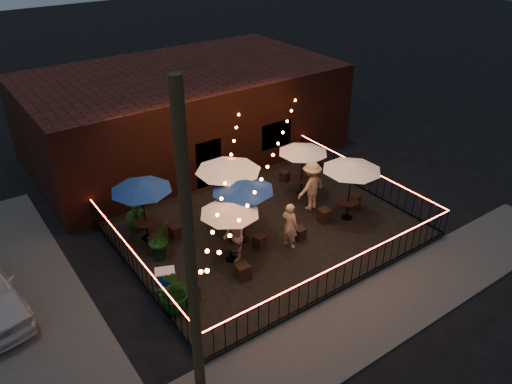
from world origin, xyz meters
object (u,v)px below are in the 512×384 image
cafe_table_1 (141,187)px  cafe_table_4 (352,167)px  cafe_table_2 (243,187)px  cafe_table_5 (303,150)px  cafe_table_3 (228,167)px  cafe_table_0 (230,210)px  cooler (166,281)px  utility_pole (190,262)px

cafe_table_1 → cafe_table_4: 7.43m
cafe_table_2 → cafe_table_5: size_ratio=1.02×
cafe_table_3 → cafe_table_4: bearing=-30.4°
cafe_table_2 → cafe_table_3: bearing=82.0°
cafe_table_2 → cafe_table_5: cafe_table_2 is taller
cafe_table_0 → cooler: size_ratio=2.90×
cafe_table_4 → cafe_table_5: bearing=96.0°
utility_pole → cafe_table_1: (1.60, 6.56, -1.73)m
cafe_table_0 → cafe_table_5: size_ratio=0.92×
cafe_table_1 → cafe_table_3: (2.91, -0.88, 0.25)m
cafe_table_2 → cafe_table_5: (3.74, 1.33, -0.17)m
cafe_table_3 → cafe_table_2: bearing=-98.0°
cafe_table_0 → cafe_table_1: size_ratio=0.98×
cafe_table_3 → cafe_table_4: (3.83, -2.24, -0.19)m
cafe_table_2 → cafe_table_4: (3.99, -1.08, 0.02)m
utility_pole → cafe_table_1: size_ratio=3.44×
utility_pole → cooler: 5.11m
cafe_table_0 → cafe_table_2: (0.98, 0.70, 0.20)m
utility_pole → cafe_table_5: bearing=35.9°
cafe_table_1 → cafe_table_2: bearing=-36.6°
utility_pole → cafe_table_5: utility_pole is taller
cafe_table_2 → cafe_table_3: 1.19m
cafe_table_0 → cooler: bearing=-176.2°
cafe_table_4 → cafe_table_5: cafe_table_4 is taller
cafe_table_0 → cafe_table_2: 1.23m
cafe_table_1 → cafe_table_2: cafe_table_2 is taller
cafe_table_2 → cooler: cafe_table_2 is taller
cafe_table_4 → cafe_table_0: bearing=175.6°
utility_pole → cafe_table_0: (3.37, 3.82, -1.89)m
cafe_table_1 → cafe_table_2: (2.75, -2.04, 0.04)m
utility_pole → cafe_table_0: 5.43m
cooler → cafe_table_3: bearing=52.4°
cafe_table_1 → cafe_table_2: size_ratio=0.92×
utility_pole → cafe_table_4: size_ratio=2.81×
cooler → cafe_table_4: bearing=21.5°
cafe_table_3 → utility_pole: bearing=-128.5°
utility_pole → cafe_table_5: size_ratio=3.23×
utility_pole → cafe_table_0: bearing=48.6°
cafe_table_0 → cafe_table_1: (-1.77, 2.74, 0.16)m
cafe_table_4 → cooler: size_ratio=3.63×
utility_pole → cafe_table_3: utility_pole is taller
cafe_table_0 → cafe_table_5: cafe_table_5 is taller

